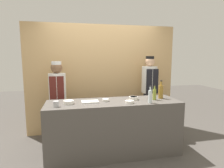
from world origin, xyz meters
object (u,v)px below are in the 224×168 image
at_px(bottle_oil, 154,94).
at_px(chef_right, 149,91).
at_px(sauce_bowl_white, 151,95).
at_px(cutting_board, 90,102).
at_px(sauce_bowl_brown, 129,102).
at_px(sauce_bowl_purple, 69,102).
at_px(chef_left, 58,98).
at_px(cup_steel, 56,104).
at_px(bottle_vinegar, 161,91).
at_px(sauce_bowl_green, 134,98).
at_px(bottle_clear, 150,96).
at_px(sauce_bowl_yellow, 106,100).

xyz_separation_m(bottle_oil, chef_right, (0.25, 0.81, -0.11)).
distance_m(sauce_bowl_white, cutting_board, 1.21).
height_order(sauce_bowl_brown, sauce_bowl_purple, sauce_bowl_purple).
distance_m(cutting_board, chef_left, 0.95).
bearing_deg(cup_steel, bottle_vinegar, 6.47).
height_order(sauce_bowl_white, sauce_bowl_purple, same).
bearing_deg(sauce_bowl_brown, sauce_bowl_green, 57.66).
bearing_deg(cutting_board, chef_left, 127.37).
relative_size(sauce_bowl_purple, chef_left, 0.10).
bearing_deg(bottle_vinegar, cutting_board, -178.82).
distance_m(cutting_board, bottle_clear, 1.00).
xyz_separation_m(bottle_vinegar, chef_left, (-1.87, 0.73, -0.19)).
distance_m(sauce_bowl_green, sauce_bowl_white, 0.44).
bearing_deg(sauce_bowl_yellow, bottle_clear, -20.75).
height_order(bottle_clear, chef_right, chef_right).
xyz_separation_m(cutting_board, bottle_oil, (1.13, -0.05, 0.09)).
bearing_deg(cutting_board, sauce_bowl_white, 9.34).
xyz_separation_m(sauce_bowl_purple, chef_right, (1.73, 0.79, -0.03)).
distance_m(sauce_bowl_brown, sauce_bowl_purple, 0.99).
xyz_separation_m(bottle_vinegar, cup_steel, (-1.83, -0.21, -0.09)).
bearing_deg(sauce_bowl_yellow, chef_right, 33.60).
bearing_deg(bottle_oil, chef_left, 154.72).
height_order(chef_left, chef_right, chef_right).
height_order(sauce_bowl_green, sauce_bowl_white, sauce_bowl_white).
xyz_separation_m(bottle_oil, bottle_clear, (-0.17, -0.20, 0.01)).
distance_m(bottle_oil, bottle_vinegar, 0.18).
bearing_deg(sauce_bowl_white, sauce_bowl_brown, -144.67).
distance_m(cutting_board, bottle_oil, 1.14).
bearing_deg(bottle_oil, cup_steel, -175.65).
xyz_separation_m(cutting_board, chef_left, (-0.58, 0.75, -0.07)).
relative_size(cutting_board, bottle_oil, 1.06).
bearing_deg(bottle_clear, chef_right, 67.45).
relative_size(sauce_bowl_brown, sauce_bowl_yellow, 1.25).
bearing_deg(bottle_clear, cup_steel, 177.27).
distance_m(sauce_bowl_green, bottle_oil, 0.37).
distance_m(cup_steel, chef_left, 0.94).
height_order(bottle_oil, bottle_vinegar, bottle_vinegar).
bearing_deg(bottle_oil, bottle_clear, -130.55).
xyz_separation_m(bottle_vinegar, chef_right, (0.09, 0.73, -0.13)).
bearing_deg(cup_steel, chef_left, 92.55).
height_order(sauce_bowl_green, bottle_clear, bottle_clear).
relative_size(sauce_bowl_brown, cutting_board, 0.50).
bearing_deg(sauce_bowl_purple, sauce_bowl_yellow, 4.96).
bearing_deg(chef_right, sauce_bowl_green, -130.08).
relative_size(sauce_bowl_purple, bottle_vinegar, 0.50).
xyz_separation_m(sauce_bowl_green, chef_right, (0.60, 0.72, -0.03)).
bearing_deg(bottle_vinegar, bottle_oil, -153.57).
bearing_deg(bottle_vinegar, sauce_bowl_purple, -177.63).
xyz_separation_m(sauce_bowl_purple, cutting_board, (0.35, 0.04, -0.02)).
height_order(sauce_bowl_yellow, bottle_clear, bottle_clear).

